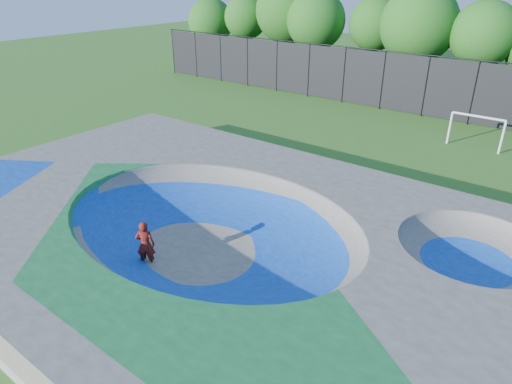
% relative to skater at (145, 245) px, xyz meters
% --- Properties ---
extents(ground, '(120.00, 120.00, 0.00)m').
position_rel_skater_xyz_m(ground, '(1.13, 1.89, -0.84)').
color(ground, '#2F631B').
rests_on(ground, ground).
extents(skate_deck, '(22.00, 14.00, 1.50)m').
position_rel_skater_xyz_m(skate_deck, '(1.13, 1.89, -0.09)').
color(skate_deck, gray).
rests_on(skate_deck, ground).
extents(skater, '(0.73, 0.69, 1.69)m').
position_rel_skater_xyz_m(skater, '(0.00, 0.00, 0.00)').
color(skater, red).
rests_on(skater, ground).
extents(skateboard, '(0.79, 0.58, 0.05)m').
position_rel_skater_xyz_m(skateboard, '(0.00, -0.00, -0.82)').
color(skateboard, black).
rests_on(skateboard, ground).
extents(soccer_goal, '(2.84, 0.12, 1.87)m').
position_rel_skater_xyz_m(soccer_goal, '(5.55, 18.43, 0.45)').
color(soccer_goal, white).
rests_on(soccer_goal, ground).
extents(fence, '(48.09, 0.09, 4.04)m').
position_rel_skater_xyz_m(fence, '(1.13, 22.89, 1.25)').
color(fence, black).
rests_on(fence, ground).
extents(treeline, '(52.85, 7.46, 8.60)m').
position_rel_skater_xyz_m(treeline, '(2.06, 28.16, 4.22)').
color(treeline, '#4A3525').
rests_on(treeline, ground).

